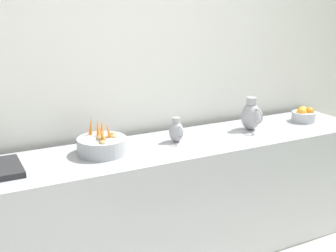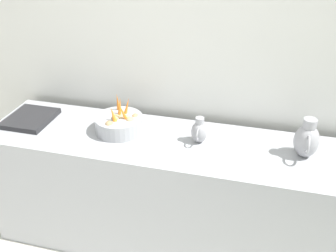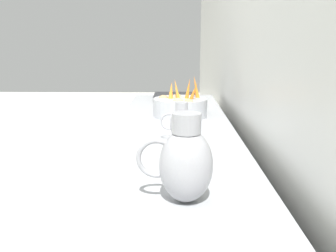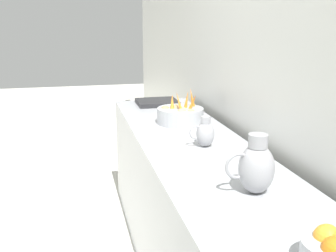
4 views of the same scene
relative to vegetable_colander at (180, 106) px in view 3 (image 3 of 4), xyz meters
name	(u,v)px [view 3 (image 3 of 4)]	position (x,y,z in m)	size (l,w,h in m)	color
prep_counter	(172,233)	(0.04, 0.59, -0.50)	(0.63, 2.95, 0.88)	#9EA0A5
vegetable_colander	(180,106)	(0.00, 0.00, 0.00)	(0.32, 0.32, 0.24)	#9EA0A5
metal_pitcher_tall	(185,162)	(0.00, 1.19, 0.05)	(0.21, 0.15, 0.25)	#939399
metal_pitcher_short	(181,123)	(0.00, 0.54, 0.02)	(0.15, 0.10, 0.18)	#939399
counter_sink_basin	(176,97)	(0.03, -0.67, -0.04)	(0.34, 0.30, 0.04)	#232326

